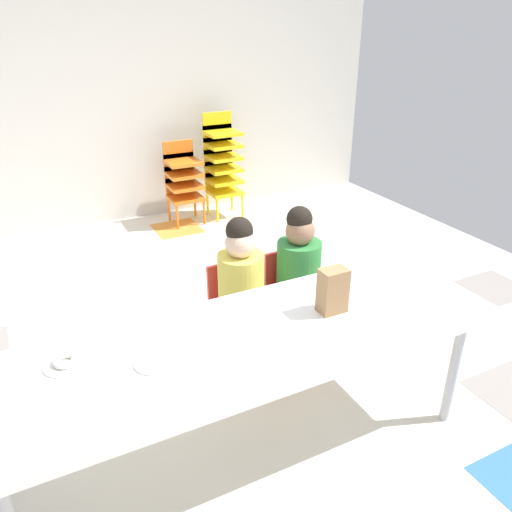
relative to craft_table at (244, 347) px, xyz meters
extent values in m
cube|color=silver|center=(0.15, 0.54, -0.58)|extent=(5.78, 5.59, 0.02)
cube|color=silver|center=(-0.30, 2.34, -0.57)|extent=(0.43, 0.43, 0.00)
cube|color=gray|center=(2.40, 0.54, -0.57)|extent=(0.43, 0.43, 0.00)
cube|color=orange|center=(0.60, 2.79, -0.57)|extent=(0.43, 0.43, 0.00)
cube|color=silver|center=(-0.75, 1.44, -0.57)|extent=(0.43, 0.43, 0.00)
cube|color=beige|center=(0.15, 3.34, 0.70)|extent=(5.78, 0.10, 2.53)
cube|color=white|center=(0.00, 0.00, 0.03)|extent=(2.15, 0.75, 0.04)
cylinder|color=#B2B2B7|center=(0.99, -0.31, -0.28)|extent=(0.05, 0.05, 0.58)
cylinder|color=#B2B2B7|center=(-0.99, 0.31, -0.28)|extent=(0.05, 0.05, 0.58)
cylinder|color=#B2B2B7|center=(0.99, 0.31, -0.28)|extent=(0.05, 0.05, 0.58)
cube|color=red|center=(0.27, 0.59, -0.27)|extent=(0.32, 0.30, 0.03)
cube|color=red|center=(0.27, 0.74, -0.12)|extent=(0.29, 0.02, 0.30)
cylinder|color=#D8C64C|center=(0.27, 0.59, -0.05)|extent=(0.26, 0.26, 0.38)
sphere|color=beige|center=(0.27, 0.59, 0.21)|extent=(0.17, 0.17, 0.17)
sphere|color=black|center=(0.27, 0.61, 0.28)|extent=(0.15, 0.15, 0.15)
cylinder|color=red|center=(0.13, 0.46, -0.42)|extent=(0.02, 0.02, 0.28)
cylinder|color=red|center=(0.41, 0.46, -0.42)|extent=(0.02, 0.02, 0.28)
cylinder|color=red|center=(0.13, 0.72, -0.42)|extent=(0.02, 0.02, 0.28)
cylinder|color=red|center=(0.41, 0.72, -0.42)|extent=(0.02, 0.02, 0.28)
cube|color=red|center=(0.64, 0.59, -0.27)|extent=(0.32, 0.30, 0.03)
cube|color=red|center=(0.64, 0.74, -0.12)|extent=(0.29, 0.02, 0.30)
cylinder|color=#2D7A38|center=(0.64, 0.59, -0.05)|extent=(0.28, 0.28, 0.38)
sphere|color=#8C664C|center=(0.64, 0.59, 0.21)|extent=(0.17, 0.17, 0.17)
sphere|color=black|center=(0.64, 0.61, 0.28)|extent=(0.15, 0.15, 0.15)
cylinder|color=red|center=(0.50, 0.46, -0.42)|extent=(0.02, 0.02, 0.28)
cylinder|color=red|center=(0.78, 0.46, -0.42)|extent=(0.02, 0.02, 0.28)
cylinder|color=red|center=(0.50, 0.72, -0.42)|extent=(0.02, 0.02, 0.28)
cylinder|color=red|center=(0.78, 0.72, -0.42)|extent=(0.02, 0.02, 0.28)
cube|color=orange|center=(0.75, 2.91, -0.31)|extent=(0.32, 0.30, 0.03)
cube|color=orange|center=(0.75, 3.05, -0.22)|extent=(0.30, 0.02, 0.18)
cube|color=orange|center=(0.75, 2.91, -0.19)|extent=(0.32, 0.30, 0.03)
cube|color=orange|center=(0.75, 3.05, -0.10)|extent=(0.30, 0.02, 0.18)
cube|color=orange|center=(0.75, 2.91, -0.07)|extent=(0.32, 0.30, 0.03)
cube|color=orange|center=(0.75, 3.05, 0.02)|extent=(0.30, 0.02, 0.18)
cube|color=orange|center=(0.75, 2.91, 0.05)|extent=(0.32, 0.30, 0.03)
cube|color=orange|center=(0.75, 3.05, 0.14)|extent=(0.30, 0.02, 0.18)
cylinder|color=orange|center=(0.61, 2.78, -0.44)|extent=(0.02, 0.02, 0.26)
cylinder|color=orange|center=(0.89, 2.78, -0.44)|extent=(0.02, 0.02, 0.26)
cylinder|color=orange|center=(0.61, 3.04, -0.44)|extent=(0.02, 0.02, 0.26)
cylinder|color=orange|center=(0.89, 3.04, -0.44)|extent=(0.02, 0.02, 0.26)
cube|color=yellow|center=(1.17, 2.91, -0.31)|extent=(0.32, 0.30, 0.03)
cube|color=yellow|center=(1.17, 3.05, -0.22)|extent=(0.30, 0.02, 0.18)
cube|color=yellow|center=(1.17, 2.91, -0.19)|extent=(0.32, 0.30, 0.03)
cube|color=yellow|center=(1.17, 3.05, -0.10)|extent=(0.30, 0.02, 0.18)
cube|color=yellow|center=(1.17, 2.91, -0.07)|extent=(0.32, 0.30, 0.03)
cube|color=yellow|center=(1.17, 3.05, 0.02)|extent=(0.30, 0.02, 0.18)
cube|color=yellow|center=(1.17, 2.91, 0.05)|extent=(0.32, 0.30, 0.03)
cube|color=yellow|center=(1.17, 3.05, 0.14)|extent=(0.30, 0.02, 0.18)
cube|color=yellow|center=(1.17, 2.91, 0.17)|extent=(0.32, 0.30, 0.03)
cube|color=yellow|center=(1.17, 3.05, 0.26)|extent=(0.30, 0.02, 0.18)
cube|color=yellow|center=(1.17, 2.91, 0.29)|extent=(0.32, 0.30, 0.03)
cube|color=yellow|center=(1.17, 3.05, 0.38)|extent=(0.30, 0.02, 0.18)
cylinder|color=yellow|center=(1.03, 2.78, -0.44)|extent=(0.02, 0.02, 0.26)
cylinder|color=yellow|center=(1.31, 2.78, -0.44)|extent=(0.02, 0.02, 0.26)
cylinder|color=yellow|center=(1.03, 3.04, -0.44)|extent=(0.02, 0.02, 0.26)
cylinder|color=yellow|center=(1.31, 3.04, -0.44)|extent=(0.02, 0.02, 0.26)
cube|color=#9E754C|center=(0.47, 0.01, 0.16)|extent=(0.13, 0.09, 0.22)
cylinder|color=white|center=(-0.72, 0.16, 0.05)|extent=(0.18, 0.18, 0.01)
cylinder|color=white|center=(-0.39, 0.01, 0.05)|extent=(0.18, 0.18, 0.01)
torus|color=white|center=(-0.72, 0.16, 0.07)|extent=(0.10, 0.10, 0.03)
camera|label=1|loc=(-0.77, -1.65, 1.31)|focal=35.23mm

